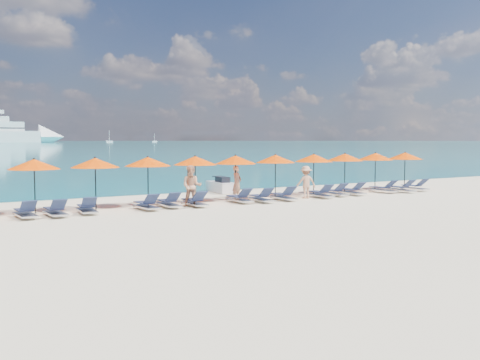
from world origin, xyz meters
TOP-DOWN VIEW (x-y plane):
  - ground at (0.00, 0.00)m, footprint 1400.00×1400.00m
  - sailboat_near at (141.74, 489.30)m, footprint 6.45×2.15m
  - sailboat_far at (197.51, 513.85)m, footprint 5.10×1.70m
  - jetski at (2.40, 9.16)m, footprint 1.14×2.54m
  - beachgoer_a at (1.18, 5.30)m, footprint 0.75×0.67m
  - beachgoer_b at (-1.94, 3.96)m, footprint 1.04×0.94m
  - beachgoer_c at (4.60, 4.15)m, footprint 1.17×0.75m
  - umbrella_2 at (-8.36, 5.27)m, footprint 2.10×2.10m
  - umbrella_3 at (-5.87, 5.30)m, footprint 2.10×2.10m
  - umbrella_4 at (-3.49, 5.29)m, footprint 2.10×2.10m
  - umbrella_5 at (-1.10, 5.32)m, footprint 2.10×2.10m
  - umbrella_6 at (1.07, 5.26)m, footprint 2.10×2.10m
  - umbrella_7 at (3.51, 5.32)m, footprint 2.10×2.10m
  - umbrella_8 at (5.93, 5.20)m, footprint 2.10×2.10m
  - umbrella_9 at (8.30, 5.37)m, footprint 2.10×2.10m
  - umbrella_10 at (10.65, 5.36)m, footprint 2.10×2.10m
  - umbrella_11 at (13.03, 5.28)m, footprint 2.10×2.10m
  - lounger_3 at (-8.92, 4.09)m, footprint 0.73×1.74m
  - lounger_4 at (-7.84, 3.97)m, footprint 0.70×1.73m
  - lounger_5 at (-6.56, 4.14)m, footprint 0.75×1.74m
  - lounger_6 at (-4.06, 4.01)m, footprint 0.69×1.73m
  - lounger_7 at (-2.95, 4.22)m, footprint 0.63×1.70m
  - lounger_8 at (-1.80, 3.98)m, footprint 0.63×1.71m
  - lounger_9 at (0.67, 4.19)m, footprint 0.62×1.70m
  - lounger_10 at (1.69, 3.86)m, footprint 0.74×1.74m
  - lounger_11 at (3.08, 3.96)m, footprint 0.71×1.73m
  - lounger_12 at (5.40, 3.92)m, footprint 0.78×1.75m
  - lounger_13 at (6.58, 4.21)m, footprint 0.62×1.70m
  - lounger_14 at (7.77, 4.15)m, footprint 0.64×1.71m
  - lounger_15 at (10.15, 4.20)m, footprint 0.79×1.75m
  - lounger_16 at (11.24, 3.86)m, footprint 0.67×1.72m
  - lounger_17 at (12.62, 4.10)m, footprint 0.69×1.73m

SIDE VIEW (x-z plane):
  - ground at x=0.00m, z-range 0.00..0.00m
  - lounger_3 at x=-8.92m, z-range -0.09..0.56m
  - lounger_4 at x=-7.84m, z-range -0.09..0.56m
  - lounger_5 at x=-6.56m, z-range -0.09..0.56m
  - lounger_6 at x=-4.06m, z-range -0.09..0.56m
  - lounger_7 at x=-2.95m, z-range -0.09..0.56m
  - lounger_8 at x=-1.80m, z-range -0.09..0.56m
  - lounger_9 at x=0.67m, z-range -0.09..0.56m
  - lounger_10 at x=1.69m, z-range -0.09..0.56m
  - lounger_11 at x=3.08m, z-range -0.09..0.56m
  - lounger_12 at x=5.40m, z-range -0.09..0.56m
  - lounger_13 at x=6.58m, z-range -0.09..0.56m
  - lounger_14 at x=7.77m, z-range -0.09..0.56m
  - lounger_15 at x=10.15m, z-range -0.09..0.56m
  - lounger_16 at x=11.24m, z-range -0.09..0.56m
  - lounger_17 at x=12.62m, z-range -0.09..0.56m
  - jetski at x=2.40m, z-range -0.08..0.80m
  - beachgoer_c at x=4.60m, z-range 0.00..1.66m
  - beachgoer_a at x=1.18m, z-range 0.00..1.71m
  - beachgoer_b at x=-1.94m, z-range 0.00..1.86m
  - sailboat_far at x=197.51m, z-range -3.72..5.64m
  - sailboat_near at x=141.74m, z-range -4.70..7.13m
  - umbrella_2 at x=-8.36m, z-range 0.88..3.16m
  - umbrella_3 at x=-5.87m, z-range 0.88..3.16m
  - umbrella_4 at x=-3.49m, z-range 0.88..3.16m
  - umbrella_5 at x=-1.10m, z-range 0.88..3.16m
  - umbrella_6 at x=1.07m, z-range 0.88..3.16m
  - umbrella_7 at x=3.51m, z-range 0.88..3.16m
  - umbrella_8 at x=5.93m, z-range 0.88..3.16m
  - umbrella_9 at x=8.30m, z-range 0.88..3.16m
  - umbrella_10 at x=10.65m, z-range 0.88..3.16m
  - umbrella_11 at x=13.03m, z-range 0.88..3.16m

